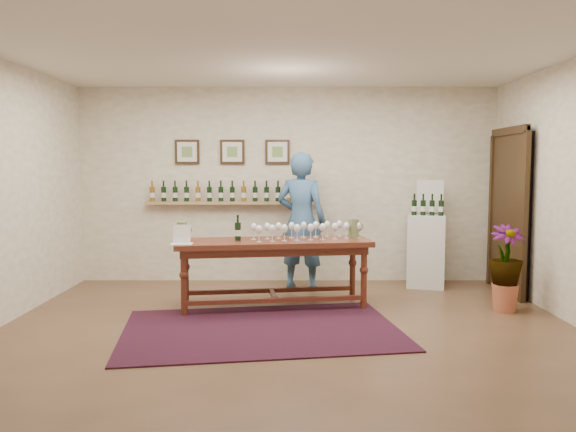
{
  "coord_description": "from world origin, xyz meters",
  "views": [
    {
      "loc": [
        -0.0,
        -5.64,
        1.66
      ],
      "look_at": [
        0.0,
        0.8,
        1.1
      ],
      "focal_mm": 35.0,
      "sensor_mm": 36.0,
      "label": 1
    }
  ],
  "objects_px": {
    "tasting_table": "(273,250)",
    "potted_plant": "(506,268)",
    "display_pedestal": "(426,251)",
    "person": "(301,221)"
  },
  "relations": [
    {
      "from": "potted_plant",
      "to": "person",
      "type": "height_order",
      "value": "person"
    },
    {
      "from": "tasting_table",
      "to": "display_pedestal",
      "type": "relative_size",
      "value": 2.36
    },
    {
      "from": "potted_plant",
      "to": "person",
      "type": "xyz_separation_m",
      "value": [
        -2.32,
        1.21,
        0.43
      ]
    },
    {
      "from": "tasting_table",
      "to": "person",
      "type": "bearing_deg",
      "value": 62.35
    },
    {
      "from": "display_pedestal",
      "to": "person",
      "type": "relative_size",
      "value": 0.53
    },
    {
      "from": "potted_plant",
      "to": "display_pedestal",
      "type": "bearing_deg",
      "value": 112.61
    },
    {
      "from": "tasting_table",
      "to": "potted_plant",
      "type": "height_order",
      "value": "potted_plant"
    },
    {
      "from": "tasting_table",
      "to": "potted_plant",
      "type": "xyz_separation_m",
      "value": [
        2.67,
        -0.2,
        -0.18
      ]
    },
    {
      "from": "tasting_table",
      "to": "person",
      "type": "relative_size",
      "value": 1.26
    },
    {
      "from": "display_pedestal",
      "to": "person",
      "type": "bearing_deg",
      "value": -174.47
    }
  ]
}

